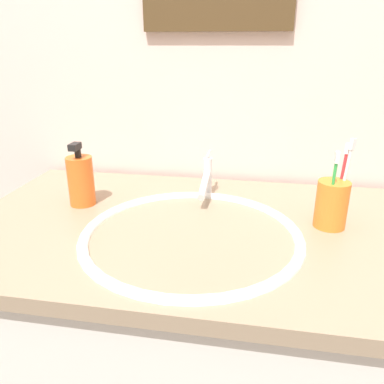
{
  "coord_description": "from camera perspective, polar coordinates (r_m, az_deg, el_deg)",
  "views": [
    {
      "loc": [
        0.13,
        -0.79,
        1.3
      ],
      "look_at": [
        -0.0,
        -0.03,
        1.0
      ],
      "focal_mm": 35.8,
      "sensor_mm": 36.0,
      "label": 1
    }
  ],
  "objects": [
    {
      "name": "vanity_counter",
      "position": [
        1.16,
        0.5,
        -25.42
      ],
      "size": [
        1.09,
        0.65,
        0.91
      ],
      "color": "silver",
      "rests_on": "ground"
    },
    {
      "name": "soap_dispenser",
      "position": [
        1.01,
        -16.24,
        1.72
      ],
      "size": [
        0.07,
        0.07,
        0.16
      ],
      "color": "orange",
      "rests_on": "vanity_counter"
    },
    {
      "name": "faucet",
      "position": [
        1.02,
        1.92,
        2.05
      ],
      "size": [
        0.02,
        0.16,
        0.12
      ],
      "color": "silver",
      "rests_on": "sink_basin"
    },
    {
      "name": "toothbrush_green",
      "position": [
        0.87,
        20.23,
        0.94
      ],
      "size": [
        0.01,
        0.02,
        0.18
      ],
      "color": "green",
      "rests_on": "toothbrush_cup"
    },
    {
      "name": "tiled_wall_back",
      "position": [
        1.16,
        3.71,
        16.1
      ],
      "size": [
        2.29,
        0.04,
        2.4
      ],
      "primitive_type": "cube",
      "color": "beige",
      "rests_on": "ground"
    },
    {
      "name": "toothbrush_cup",
      "position": [
        0.91,
        20.07,
        -1.75
      ],
      "size": [
        0.07,
        0.07,
        0.11
      ],
      "primitive_type": "cylinder",
      "color": "orange",
      "rests_on": "vanity_counter"
    },
    {
      "name": "toothbrush_white",
      "position": [
        0.91,
        21.84,
        2.11
      ],
      "size": [
        0.03,
        0.03,
        0.2
      ],
      "color": "white",
      "rests_on": "toothbrush_cup"
    },
    {
      "name": "sink_basin",
      "position": [
        0.86,
        -0.35,
        -9.18
      ],
      "size": [
        0.48,
        0.48,
        0.13
      ],
      "color": "white",
      "rests_on": "vanity_counter"
    },
    {
      "name": "toothbrush_red",
      "position": [
        0.92,
        21.4,
        1.92
      ],
      "size": [
        0.02,
        0.03,
        0.18
      ],
      "color": "red",
      "rests_on": "toothbrush_cup"
    }
  ]
}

